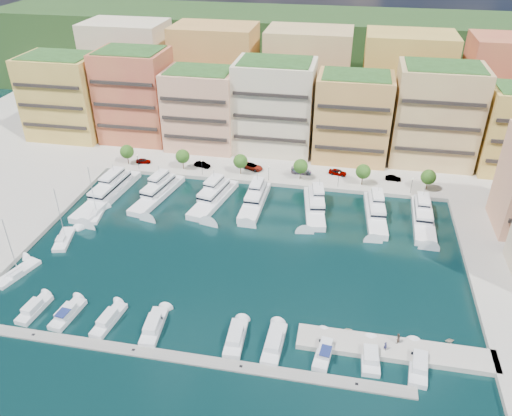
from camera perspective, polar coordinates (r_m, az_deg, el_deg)
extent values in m
plane|color=black|center=(105.36, -1.42, -5.14)|extent=(400.00, 400.00, 0.00)
cube|color=#9E998E|center=(158.83, 3.32, 7.96)|extent=(220.00, 64.00, 2.00)
cube|color=#1A3516|center=(203.58, 5.26, 13.16)|extent=(240.00, 40.00, 58.00)
cube|color=gray|center=(84.53, -7.97, -16.75)|extent=(72.00, 2.20, 0.35)
cube|color=#9E998E|center=(87.86, 15.56, -15.53)|extent=(32.00, 5.00, 2.00)
cube|color=#DCB550|center=(165.09, -21.01, 11.71)|extent=(22.00, 16.00, 24.00)
cube|color=black|center=(158.53, -22.46, 10.65)|extent=(20.24, 0.50, 0.90)
cube|color=#25491D|center=(161.83, -21.86, 15.82)|extent=(19.36, 14.08, 0.80)
cube|color=#C27140|center=(156.38, -13.62, 12.26)|extent=(20.00, 16.00, 26.00)
cube|color=black|center=(149.32, -14.85, 11.21)|extent=(18.40, 0.50, 0.90)
cube|color=#25491D|center=(152.78, -14.26, 17.01)|extent=(17.60, 14.08, 0.80)
cube|color=tan|center=(148.08, -6.22, 11.07)|extent=(20.00, 15.00, 22.00)
cube|color=black|center=(141.17, -7.11, 10.00)|extent=(18.40, 0.50, 0.90)
cube|color=#25491D|center=(144.61, -6.48, 15.32)|extent=(17.60, 13.20, 0.80)
cube|color=beige|center=(144.94, 2.12, 11.42)|extent=(22.00, 16.00, 25.00)
cube|color=black|center=(137.30, 1.57, 10.28)|extent=(20.24, 0.50, 0.90)
cube|color=#25491D|center=(141.13, 2.23, 16.35)|extent=(19.36, 14.08, 0.80)
cube|color=#DB9E52|center=(141.95, 10.92, 10.01)|extent=(20.00, 15.00, 23.00)
cube|color=black|center=(134.72, 10.83, 8.86)|extent=(18.40, 0.50, 0.90)
cube|color=#25491D|center=(138.22, 11.42, 14.61)|extent=(17.60, 13.20, 0.80)
cube|color=#D9BE73|center=(145.20, 19.80, 9.84)|extent=(22.00, 16.00, 26.00)
cube|color=black|center=(137.57, 20.18, 8.63)|extent=(20.24, 0.50, 0.90)
cube|color=#25491D|center=(141.31, 20.79, 14.88)|extent=(19.36, 14.08, 0.80)
cube|color=beige|center=(179.40, -14.26, 15.24)|extent=(26.00, 18.00, 30.00)
cube|color=#DB9E52|center=(169.32, -4.62, 15.14)|extent=(26.00, 18.00, 30.00)
cube|color=#D9BE73|center=(164.17, 5.88, 14.57)|extent=(26.00, 18.00, 30.00)
cube|color=#DCB550|center=(164.43, 16.63, 13.50)|extent=(26.00, 18.00, 30.00)
cube|color=#C27140|center=(170.06, 26.88, 12.03)|extent=(26.00, 18.00, 30.00)
cylinder|color=#473323|center=(143.40, -14.42, 5.44)|extent=(0.24, 0.24, 3.00)
sphere|color=#224614|center=(142.47, -14.54, 6.26)|extent=(3.80, 3.80, 3.80)
cylinder|color=#473323|center=(137.63, -8.32, 5.02)|extent=(0.24, 0.24, 3.00)
sphere|color=#224614|center=(136.67, -8.39, 5.86)|extent=(3.80, 3.80, 3.80)
cylinder|color=#473323|center=(133.55, -1.78, 4.50)|extent=(0.24, 0.24, 3.00)
sphere|color=#224614|center=(132.56, -1.79, 5.37)|extent=(3.80, 3.80, 3.80)
cylinder|color=#473323|center=(131.30, 5.07, 3.89)|extent=(0.24, 0.24, 3.00)
sphere|color=#224614|center=(130.29, 5.12, 4.77)|extent=(3.80, 3.80, 3.80)
cylinder|color=#473323|center=(130.98, 12.05, 3.22)|extent=(0.24, 0.24, 3.00)
sphere|color=#224614|center=(129.97, 12.15, 4.09)|extent=(3.80, 3.80, 3.80)
cylinder|color=#473323|center=(132.61, 18.94, 2.50)|extent=(0.24, 0.24, 3.00)
sphere|color=#224614|center=(131.61, 19.11, 3.36)|extent=(3.80, 3.80, 3.80)
cylinder|color=black|center=(139.71, -13.32, 5.12)|extent=(0.10, 0.10, 4.00)
sphere|color=#FFF2CC|center=(138.86, -13.42, 5.88)|extent=(0.30, 0.30, 0.30)
cylinder|color=black|center=(133.71, -6.19, 4.59)|extent=(0.10, 0.10, 4.00)
sphere|color=#FFF2CC|center=(132.81, -6.24, 5.39)|extent=(0.30, 0.30, 0.30)
cylinder|color=black|center=(129.94, 1.46, 3.95)|extent=(0.10, 0.10, 4.00)
sphere|color=#FFF2CC|center=(129.02, 1.47, 4.76)|extent=(0.30, 0.30, 0.30)
cylinder|color=black|center=(128.60, 9.40, 3.21)|extent=(0.10, 0.10, 4.00)
sphere|color=#FFF2CC|center=(127.67, 9.48, 4.02)|extent=(0.30, 0.30, 0.30)
cylinder|color=black|center=(129.77, 17.34, 2.40)|extent=(0.10, 0.10, 4.00)
sphere|color=#FFF2CC|center=(128.85, 17.48, 3.20)|extent=(0.30, 0.30, 0.30)
cube|color=white|center=(129.92, -16.59, 1.23)|extent=(7.56, 26.08, 2.30)
cube|color=white|center=(130.94, -16.25, 2.56)|extent=(5.51, 14.48, 1.80)
cube|color=black|center=(130.94, -16.25, 2.56)|extent=(5.58, 14.55, 0.55)
cube|color=white|center=(131.83, -15.97, 3.59)|extent=(3.77, 7.98, 1.40)
cylinder|color=#B2B2B7|center=(132.35, -15.80, 4.51)|extent=(0.14, 0.14, 1.80)
cube|color=white|center=(127.17, -11.18, 1.32)|extent=(8.11, 20.92, 2.30)
cube|color=white|center=(127.84, -10.95, 2.56)|extent=(5.60, 11.72, 1.80)
cube|color=black|center=(127.84, -10.95, 2.56)|extent=(5.68, 11.79, 0.55)
cube|color=white|center=(128.44, -10.77, 3.53)|extent=(3.71, 6.52, 1.40)
cylinder|color=#B2B2B7|center=(128.73, -10.65, 4.42)|extent=(0.14, 0.14, 1.80)
cube|color=black|center=(127.39, -11.16, 1.14)|extent=(8.17, 20.97, 0.35)
cube|color=white|center=(123.24, -4.88, 0.82)|extent=(8.53, 20.12, 2.30)
cube|color=white|center=(123.86, -4.69, 2.08)|extent=(5.96, 11.32, 1.80)
cube|color=black|center=(123.86, -4.69, 2.08)|extent=(6.03, 11.39, 0.55)
cube|color=white|center=(124.42, -4.54, 3.07)|extent=(3.97, 6.32, 1.40)
cylinder|color=#B2B2B7|center=(124.69, -4.43, 3.97)|extent=(0.14, 0.14, 1.80)
cube|color=white|center=(121.65, -0.17, 0.50)|extent=(4.92, 18.46, 2.30)
cube|color=white|center=(122.18, -0.01, 1.76)|extent=(3.91, 10.18, 1.80)
cube|color=black|center=(122.18, -0.01, 1.76)|extent=(3.97, 10.24, 0.55)
cube|color=white|center=(122.67, 0.12, 2.74)|extent=(2.81, 5.57, 1.40)
cylinder|color=#B2B2B7|center=(122.88, 0.22, 3.64)|extent=(0.14, 0.14, 1.80)
cube|color=white|center=(120.00, 6.65, -0.20)|extent=(6.86, 18.98, 2.30)
cube|color=white|center=(120.57, 6.79, 1.09)|extent=(4.90, 10.60, 1.80)
cube|color=black|center=(120.57, 6.79, 1.09)|extent=(4.97, 10.67, 0.55)
cube|color=white|center=(121.08, 6.90, 2.09)|extent=(3.31, 5.88, 1.40)
cylinder|color=#B2B2B7|center=(121.30, 6.99, 3.00)|extent=(0.14, 0.14, 1.80)
cube|color=black|center=(120.24, 6.64, -0.38)|extent=(6.91, 19.04, 0.35)
cube|color=white|center=(119.95, 13.44, -0.93)|extent=(5.42, 19.36, 2.30)
cube|color=white|center=(120.56, 13.55, 0.37)|extent=(4.10, 10.72, 1.80)
cube|color=black|center=(120.56, 13.55, 0.37)|extent=(4.17, 10.79, 0.55)
cube|color=white|center=(121.10, 13.63, 1.38)|extent=(2.87, 5.89, 1.40)
cylinder|color=#B2B2B7|center=(121.35, 13.71, 2.30)|extent=(0.14, 0.14, 1.80)
cube|color=white|center=(120.98, 18.51, -1.48)|extent=(5.07, 19.78, 2.30)
cube|color=white|center=(121.63, 18.59, -0.18)|extent=(4.00, 10.92, 1.80)
cube|color=black|center=(121.63, 18.59, -0.18)|extent=(4.06, 10.98, 0.55)
cube|color=white|center=(122.20, 18.65, 0.84)|extent=(2.86, 5.97, 1.40)
cylinder|color=#B2B2B7|center=(122.48, 18.72, 1.76)|extent=(0.14, 0.14, 1.80)
cube|color=silver|center=(99.71, -23.97, -10.64)|extent=(3.29, 7.83, 1.40)
cube|color=silver|center=(98.68, -24.25, -10.21)|extent=(2.34, 3.83, 1.10)
cube|color=black|center=(99.73, -23.76, -9.78)|extent=(1.83, 0.28, 0.55)
cube|color=silver|center=(96.49, -20.69, -11.39)|extent=(3.52, 8.19, 1.40)
cube|color=silver|center=(95.42, -20.95, -10.96)|extent=(2.48, 4.02, 1.10)
cube|color=black|center=(96.55, -20.47, -10.47)|extent=(1.91, 0.31, 0.55)
cube|color=navy|center=(94.41, -21.32, -11.08)|extent=(2.11, 2.57, 0.12)
cube|color=silver|center=(93.07, -16.44, -12.29)|extent=(3.48, 8.83, 1.40)
cube|color=silver|center=(91.94, -16.67, -11.87)|extent=(2.40, 4.33, 1.10)
cube|color=black|center=(93.20, -16.20, -11.30)|extent=(1.76, 0.31, 0.55)
cube|color=silver|center=(90.05, -11.57, -13.24)|extent=(3.56, 9.20, 1.40)
cube|color=silver|center=(88.87, -11.76, -12.83)|extent=(2.55, 4.49, 1.10)
cube|color=black|center=(90.22, -11.33, -12.18)|extent=(2.02, 0.27, 0.55)
cube|color=silver|center=(86.46, -2.33, -14.76)|extent=(3.16, 8.50, 1.40)
cube|color=silver|center=(85.25, -2.41, -14.35)|extent=(2.37, 4.11, 1.10)
cube|color=black|center=(86.58, -2.15, -13.69)|extent=(2.05, 0.18, 0.55)
cube|color=silver|center=(85.60, 2.08, -15.36)|extent=(3.19, 9.23, 1.40)
cube|color=silver|center=(84.35, 2.05, -14.97)|extent=(2.38, 4.46, 1.10)
cube|color=black|center=(85.79, 2.25, -14.22)|extent=(2.06, 0.17, 0.55)
cube|color=silver|center=(85.21, 7.81, -15.99)|extent=(3.46, 8.55, 1.40)
cube|color=silver|center=(83.98, 7.85, -15.59)|extent=(2.38, 4.20, 1.10)
cube|color=black|center=(85.31, 7.92, -14.91)|extent=(1.73, 0.32, 0.55)
cube|color=navy|center=(82.80, 7.83, -15.85)|extent=(1.99, 2.69, 0.12)
cube|color=silver|center=(85.53, 12.89, -16.43)|extent=(3.06, 7.39, 1.40)
cube|color=silver|center=(84.34, 13.00, -16.01)|extent=(2.32, 3.57, 1.10)
cube|color=black|center=(85.53, 12.98, -15.42)|extent=(2.04, 0.16, 0.55)
cube|color=silver|center=(86.49, 18.04, -16.74)|extent=(3.74, 9.12, 1.40)
cube|color=silver|center=(85.26, 18.21, -16.37)|extent=(2.62, 4.47, 1.10)
cube|color=black|center=(86.66, 18.08, -15.63)|extent=(2.00, 0.32, 0.55)
cube|color=white|center=(123.11, -17.82, -0.84)|extent=(3.89, 7.84, 1.20)
cube|color=white|center=(122.10, -18.04, -0.66)|extent=(1.90, 2.11, 0.60)
cylinder|color=#B2B2B7|center=(120.20, -18.23, 1.93)|extent=(0.14, 0.14, 12.00)
cylinder|color=#B2B2B7|center=(121.48, -18.17, -0.47)|extent=(0.65, 3.34, 0.10)
cube|color=white|center=(116.55, -21.07, -3.44)|extent=(4.86, 9.19, 1.20)
cube|color=white|center=(115.48, -21.36, -3.31)|extent=(2.17, 2.54, 0.60)
cylinder|color=#B2B2B7|center=(113.49, -21.58, -0.57)|extent=(0.14, 0.14, 12.00)
cylinder|color=#B2B2B7|center=(114.81, -21.53, -3.14)|extent=(1.06, 3.85, 0.10)
cube|color=white|center=(110.07, -25.59, -6.80)|extent=(5.40, 9.96, 1.20)
cube|color=white|center=(108.98, -25.96, -6.71)|extent=(2.29, 2.77, 0.60)
cylinder|color=#B2B2B7|center=(106.79, -26.24, -3.83)|extent=(0.14, 0.14, 12.00)
cylinder|color=#B2B2B7|center=(108.29, -26.19, -6.57)|extent=(1.32, 4.15, 0.10)
imported|color=beige|center=(89.00, 10.38, -13.55)|extent=(2.09, 1.93, 0.91)
imported|color=#C0AB93|center=(91.89, 21.26, -13.92)|extent=(1.85, 1.70, 0.82)
imported|color=gray|center=(143.24, -12.74, 5.28)|extent=(4.22, 2.24, 1.37)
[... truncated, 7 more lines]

